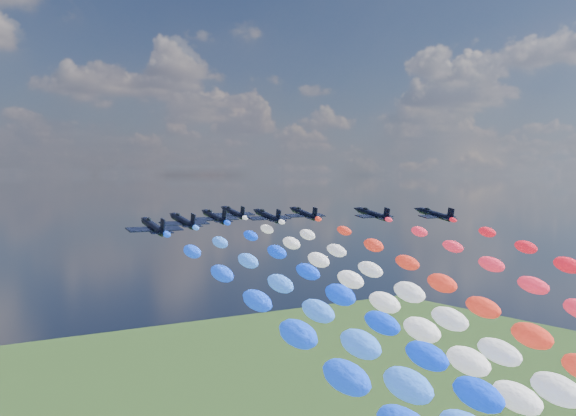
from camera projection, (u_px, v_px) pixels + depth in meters
jet_0 at (153, 227)px, 125.33m from camera, size 10.54×13.89×5.12m
jet_1 at (183, 221)px, 140.91m from camera, size 9.96×13.47×5.12m
jet_2 at (215, 217)px, 154.91m from camera, size 10.12×13.59×5.12m
trail_2 at (451, 397)px, 99.14m from camera, size 5.75×132.04×47.31m
jet_3 at (268, 216)px, 157.68m from camera, size 10.19×13.64×5.12m
trail_3 at (526, 391)px, 101.91m from camera, size 5.75×132.04×47.31m
jet_4 at (233, 213)px, 172.61m from camera, size 10.00×13.50×5.12m
trail_4 at (442, 364)px, 116.84m from camera, size 5.75×132.04×47.31m
jet_5 at (304, 214)px, 167.85m from camera, size 10.26×13.69×5.12m
trail_5 at (557, 372)px, 112.08m from camera, size 5.75×132.04×47.31m
jet_6 at (373, 214)px, 165.39m from camera, size 10.31×13.73×5.12m
jet_7 at (435, 214)px, 164.23m from camera, size 10.31×13.72×5.12m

